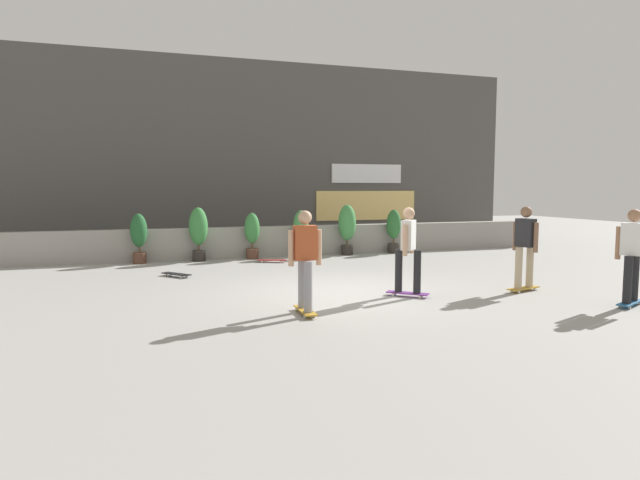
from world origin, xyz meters
TOP-DOWN VIEW (x-y plane):
  - ground_plane at (0.00, 0.00)m, footprint 48.00×48.00m
  - planter_wall at (0.00, 6.00)m, footprint 18.00×0.40m
  - building_backdrop at (0.01, 10.00)m, footprint 20.00×2.08m
  - potted_plant_0 at (-3.87, 5.55)m, footprint 0.45×0.45m
  - potted_plant_1 at (-2.27, 5.55)m, footprint 0.52×0.52m
  - potted_plant_2 at (-0.75, 5.55)m, footprint 0.43×0.43m
  - potted_plant_3 at (0.73, 5.55)m, footprint 0.46×0.46m
  - potted_plant_4 at (2.21, 5.55)m, footprint 0.54×0.54m
  - potted_plant_5 at (3.79, 5.55)m, footprint 0.45×0.45m
  - skater_far_left at (4.29, -2.77)m, footprint 0.81×0.52m
  - skater_by_wall_left at (1.00, -0.80)m, footprint 0.72×0.69m
  - skater_mid_plaza at (-1.27, -1.57)m, footprint 0.56×0.80m
  - skater_by_wall_right at (3.44, -1.06)m, footprint 0.82×0.54m
  - skateboard_near_camera at (-0.38, 4.63)m, footprint 0.82×0.49m
  - skateboard_aside at (-3.05, 2.94)m, footprint 0.66×0.74m

SIDE VIEW (x-z plane):
  - ground_plane at x=0.00m, z-range 0.00..0.00m
  - skateboard_near_camera at x=-0.38m, z-range 0.02..0.10m
  - skateboard_aside at x=-3.05m, z-range 0.02..0.10m
  - planter_wall at x=0.00m, z-range 0.00..0.90m
  - potted_plant_2 at x=-0.75m, z-range 0.08..1.42m
  - potted_plant_0 at x=-3.87m, z-range 0.09..1.46m
  - potted_plant_5 at x=3.79m, z-range 0.10..1.47m
  - potted_plant_3 at x=0.73m, z-range 0.10..1.49m
  - potted_plant_1 at x=-2.27m, z-range 0.13..1.64m
  - potted_plant_4 at x=2.21m, z-range 0.13..1.68m
  - skater_far_left at x=4.29m, z-range 0.09..1.79m
  - skater_by_wall_left at x=1.00m, z-range 0.09..1.79m
  - skater_mid_plaza at x=-1.27m, z-range 0.09..1.79m
  - skater_by_wall_right at x=3.44m, z-range 0.09..1.79m
  - building_backdrop at x=0.01m, z-range 0.00..6.50m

